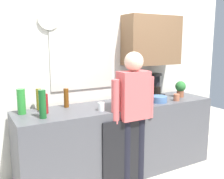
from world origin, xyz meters
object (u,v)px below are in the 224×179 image
at_px(bottle_clear_soda, 21,102).
at_px(dish_soap, 135,98).
at_px(mixing_bowl, 159,99).
at_px(cup_terracotta_mug, 177,97).
at_px(bottle_green_wine, 42,104).
at_px(bottle_red_vinegar, 45,104).
at_px(coffee_maker, 154,86).
at_px(cup_white_mug, 101,107).
at_px(person_at_sink, 133,108).
at_px(bottle_amber_beer, 66,98).
at_px(potted_plant, 180,88).
at_px(bottle_olive_oil, 39,99).

relative_size(bottle_clear_soda, dish_soap, 1.56).
bearing_deg(mixing_bowl, cup_terracotta_mug, -11.56).
distance_m(bottle_clear_soda, dish_soap, 1.36).
bearing_deg(bottle_green_wine, bottle_clear_soda, 120.65).
bearing_deg(mixing_bowl, bottle_red_vinegar, 172.74).
height_order(bottle_clear_soda, dish_soap, bottle_clear_soda).
distance_m(coffee_maker, bottle_clear_soda, 1.90).
distance_m(coffee_maker, cup_white_mug, 1.14).
xyz_separation_m(bottle_green_wine, mixing_bowl, (1.52, -0.01, -0.11)).
bearing_deg(cup_terracotta_mug, bottle_clear_soda, 170.14).
bearing_deg(person_at_sink, coffee_maker, 27.30).
height_order(bottle_green_wine, cup_terracotta_mug, bottle_green_wine).
bearing_deg(bottle_green_wine, bottle_amber_beer, 41.00).
height_order(bottle_amber_beer, dish_soap, bottle_amber_beer).
height_order(bottle_clear_soda, mixing_bowl, bottle_clear_soda).
xyz_separation_m(dish_soap, person_at_sink, (-0.17, -0.23, -0.06)).
bearing_deg(bottle_green_wine, person_at_sink, -9.51).
bearing_deg(mixing_bowl, coffee_maker, 59.44).
distance_m(bottle_green_wine, potted_plant, 2.00).
xyz_separation_m(bottle_green_wine, potted_plant, (2.00, 0.09, -0.02)).
bearing_deg(cup_white_mug, bottle_olive_oil, 148.08).
distance_m(bottle_red_vinegar, mixing_bowl, 1.46).
bearing_deg(bottle_red_vinegar, bottle_clear_soda, 156.92).
relative_size(coffee_maker, dish_soap, 1.83).
relative_size(bottle_clear_soda, mixing_bowl, 1.27).
bearing_deg(cup_white_mug, bottle_amber_beer, 130.92).
relative_size(bottle_red_vinegar, person_at_sink, 0.14).
bearing_deg(bottle_amber_beer, person_at_sink, -37.19).
bearing_deg(cup_white_mug, dish_soap, 9.25).
xyz_separation_m(cup_white_mug, mixing_bowl, (0.85, 0.01, -0.01)).
relative_size(coffee_maker, potted_plant, 1.43).
xyz_separation_m(bottle_amber_beer, mixing_bowl, (1.15, -0.33, -0.08)).
bearing_deg(mixing_bowl, person_at_sink, -162.78).
bearing_deg(bottle_clear_soda, bottle_green_wine, -59.35).
distance_m(cup_terracotta_mug, potted_plant, 0.28).
height_order(bottle_amber_beer, mixing_bowl, bottle_amber_beer).
distance_m(mixing_bowl, dish_soap, 0.34).
xyz_separation_m(coffee_maker, potted_plant, (0.26, -0.26, -0.01)).
bearing_deg(bottle_red_vinegar, bottle_green_wine, -112.93).
distance_m(bottle_olive_oil, cup_white_mug, 0.73).
xyz_separation_m(bottle_clear_soda, person_at_sink, (1.17, -0.44, -0.12)).
xyz_separation_m(potted_plant, person_at_sink, (-0.99, -0.26, -0.11)).
xyz_separation_m(bottle_clear_soda, bottle_green_wine, (0.16, -0.27, 0.01)).
xyz_separation_m(bottle_green_wine, dish_soap, (1.18, 0.06, -0.07)).
bearing_deg(cup_white_mug, bottle_clear_soda, 160.18).
height_order(bottle_olive_oil, bottle_amber_beer, bottle_olive_oil).
height_order(bottle_green_wine, bottle_amber_beer, bottle_green_wine).
bearing_deg(dish_soap, bottle_amber_beer, 162.31).
xyz_separation_m(bottle_olive_oil, bottle_amber_beer, (0.32, -0.04, -0.01)).
height_order(bottle_red_vinegar, bottle_olive_oil, bottle_olive_oil).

